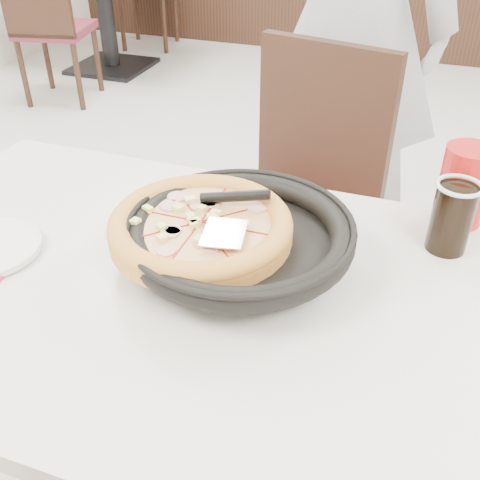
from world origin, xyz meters
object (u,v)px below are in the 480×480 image
(bg_table_left, at_px, (106,17))
(bg_chair_left_near, at_px, (54,26))
(pizza_pan, at_px, (240,244))
(red_cup, at_px, (464,185))
(chair_far, at_px, (288,220))
(pizza, at_px, (201,232))
(main_table, at_px, (176,411))
(diner_person, at_px, (353,15))
(cola_glass, at_px, (451,219))

(bg_table_left, distance_m, bg_chair_left_near, 0.69)
(pizza_pan, height_order, bg_chair_left_near, bg_chair_left_near)
(red_cup, relative_size, bg_chair_left_near, 0.17)
(chair_far, distance_m, bg_table_left, 3.15)
(pizza, bearing_deg, chair_far, 88.62)
(main_table, relative_size, bg_chair_left_near, 1.26)
(chair_far, relative_size, bg_table_left, 0.79)
(pizza, distance_m, diner_person, 1.16)
(cola_glass, distance_m, bg_chair_left_near, 3.24)
(pizza_pan, xyz_separation_m, diner_person, (-0.01, 1.14, 0.15))
(pizza, relative_size, cola_glass, 2.53)
(cola_glass, bearing_deg, main_table, -151.85)
(chair_far, distance_m, diner_person, 0.72)
(pizza, height_order, red_cup, red_cup)
(pizza, height_order, bg_table_left, pizza)
(pizza_pan, relative_size, bg_chair_left_near, 0.37)
(pizza, bearing_deg, cola_glass, 23.72)
(bg_table_left, bearing_deg, bg_chair_left_near, -86.61)
(pizza_pan, distance_m, cola_glass, 0.39)
(main_table, height_order, cola_glass, cola_glass)
(chair_far, relative_size, pizza, 2.89)
(chair_far, relative_size, pizza_pan, 2.68)
(red_cup, distance_m, diner_person, 0.94)
(chair_far, relative_size, bg_chair_left_near, 1.00)
(pizza_pan, height_order, red_cup, red_cup)
(pizza, bearing_deg, main_table, -126.77)
(red_cup, relative_size, bg_table_left, 0.13)
(diner_person, bearing_deg, bg_chair_left_near, -10.71)
(main_table, xyz_separation_m, pizza_pan, (0.12, 0.08, 0.42))
(chair_far, relative_size, cola_glass, 7.31)
(cola_glass, height_order, diner_person, diner_person)
(red_cup, bearing_deg, diner_person, 114.16)
(pizza_pan, xyz_separation_m, bg_table_left, (-2.10, 2.98, -0.42))
(main_table, bearing_deg, bg_table_left, 122.82)
(cola_glass, bearing_deg, pizza, -156.28)
(pizza_pan, bearing_deg, bg_chair_left_near, 131.71)
(pizza, height_order, diner_person, diner_person)
(red_cup, xyz_separation_m, bg_chair_left_near, (-2.42, 2.02, -0.35))
(chair_far, xyz_separation_m, bg_table_left, (-2.04, 2.40, -0.10))
(bg_table_left, bearing_deg, main_table, -57.18)
(chair_far, relative_size, diner_person, 0.50)
(red_cup, bearing_deg, pizza, -145.82)
(pizza_pan, xyz_separation_m, pizza, (-0.07, -0.01, 0.02))
(main_table, xyz_separation_m, cola_glass, (0.47, 0.25, 0.44))
(chair_far, height_order, pizza, chair_far)
(diner_person, xyz_separation_m, bg_table_left, (-2.08, 1.85, -0.57))
(chair_far, bearing_deg, bg_chair_left_near, -26.83)
(pizza_pan, distance_m, pizza, 0.07)
(chair_far, xyz_separation_m, diner_person, (0.04, 0.55, 0.47))
(diner_person, bearing_deg, main_table, 104.06)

